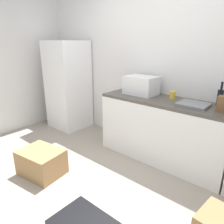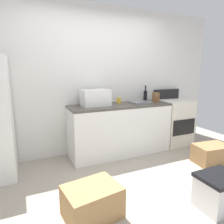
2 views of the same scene
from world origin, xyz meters
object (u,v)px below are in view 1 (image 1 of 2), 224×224
object	(u,v)px
coffee_mug	(173,95)
knife_block	(222,104)
refrigerator	(68,85)
wine_bottle	(220,97)
microwave	(141,85)
cardboard_box_large	(42,162)

from	to	relation	value
coffee_mug	knife_block	bearing A→B (deg)	-14.91
refrigerator	wine_bottle	distance (m)	2.70
refrigerator	knife_block	distance (m)	2.78
wine_bottle	microwave	bearing A→B (deg)	-174.05
cardboard_box_large	wine_bottle	bearing A→B (deg)	43.46
cardboard_box_large	coffee_mug	bearing A→B (deg)	55.46
coffee_mug	cardboard_box_large	world-z (taller)	coffee_mug
refrigerator	cardboard_box_large	size ratio (longest dim) A/B	3.06
refrigerator	microwave	bearing A→B (deg)	4.03
microwave	knife_block	bearing A→B (deg)	-5.49
refrigerator	coffee_mug	bearing A→B (deg)	5.02
coffee_mug	knife_block	size ratio (longest dim) A/B	0.56
wine_bottle	coffee_mug	size ratio (longest dim) A/B	3.00
wine_bottle	coffee_mug	world-z (taller)	wine_bottle
coffee_mug	cardboard_box_large	xyz separation A→B (m)	(-1.04, -1.51, -0.79)
microwave	cardboard_box_large	size ratio (longest dim) A/B	0.84
knife_block	cardboard_box_large	distance (m)	2.32
microwave	coffee_mug	size ratio (longest dim) A/B	4.60
knife_block	cardboard_box_large	xyz separation A→B (m)	(-1.72, -1.32, -0.83)
microwave	wine_bottle	distance (m)	1.08
refrigerator	knife_block	size ratio (longest dim) A/B	9.31
coffee_mug	wine_bottle	bearing A→B (deg)	4.02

